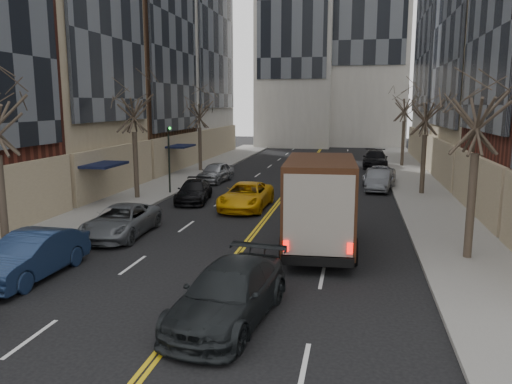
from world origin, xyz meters
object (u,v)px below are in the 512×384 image
taxi (246,196)px  ups_truck (320,204)px  pedestrian (309,202)px  observer_sedan (229,294)px

taxi → ups_truck: bearing=-56.4°
taxi → pedestrian: bearing=-28.0°
ups_truck → observer_sedan: bearing=-108.1°
taxi → pedestrian: size_ratio=2.75×
observer_sedan → pedestrian: pedestrian is taller
ups_truck → observer_sedan: (-1.94, -7.28, -1.14)m
taxi → pedestrian: 4.33m
ups_truck → pedestrian: ups_truck is taller
ups_truck → taxi: 8.79m
taxi → pedestrian: pedestrian is taller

